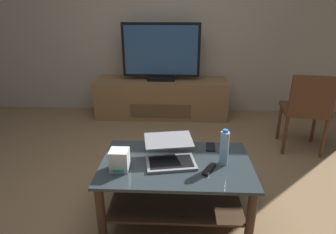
{
  "coord_description": "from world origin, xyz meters",
  "views": [
    {
      "loc": [
        0.15,
        -1.87,
        1.51
      ],
      "look_at": [
        0.05,
        0.41,
        0.6
      ],
      "focal_mm": 30.65,
      "sensor_mm": 36.0,
      "label": 1
    }
  ],
  "objects": [
    {
      "name": "back_wall",
      "position": [
        0.0,
        2.31,
        1.4
      ],
      "size": [
        6.4,
        0.12,
        2.8
      ],
      "primitive_type": "cube",
      "color": "#B2A38C",
      "rests_on": "ground"
    },
    {
      "name": "laptop",
      "position": [
        0.09,
        -0.06,
        0.51
      ],
      "size": [
        0.4,
        0.4,
        0.15
      ],
      "color": "gray",
      "rests_on": "coffee_table"
    },
    {
      "name": "cell_phone",
      "position": [
        0.4,
        0.16,
        0.46
      ],
      "size": [
        0.08,
        0.14,
        0.01
      ],
      "primitive_type": "cube",
      "rotation": [
        0.0,
        0.0,
        -0.07
      ],
      "color": "black",
      "rests_on": "coffee_table"
    },
    {
      "name": "media_cabinet",
      "position": [
        -0.11,
        1.99,
        0.26
      ],
      "size": [
        1.81,
        0.5,
        0.53
      ],
      "color": "olive",
      "rests_on": "ground"
    },
    {
      "name": "router_box",
      "position": [
        -0.25,
        -0.19,
        0.53
      ],
      "size": [
        0.13,
        0.12,
        0.15
      ],
      "color": "white",
      "rests_on": "coffee_table"
    },
    {
      "name": "television",
      "position": [
        -0.11,
        1.97,
        0.89
      ],
      "size": [
        1.04,
        0.2,
        0.76
      ],
      "color": "black",
      "rests_on": "media_cabinet"
    },
    {
      "name": "coffee_table",
      "position": [
        0.13,
        -0.09,
        0.31
      ],
      "size": [
        1.07,
        0.67,
        0.45
      ],
      "color": "#2D383D",
      "rests_on": "ground"
    },
    {
      "name": "tv_remote",
      "position": [
        0.36,
        -0.18,
        0.46
      ],
      "size": [
        0.11,
        0.16,
        0.02
      ],
      "primitive_type": "cube",
      "rotation": [
        0.0,
        0.0,
        -0.45
      ],
      "color": "black",
      "rests_on": "coffee_table"
    },
    {
      "name": "dining_chair",
      "position": [
        1.47,
        0.99,
        0.5
      ],
      "size": [
        0.5,
        0.5,
        0.87
      ],
      "color": "#59331E",
      "rests_on": "ground"
    },
    {
      "name": "water_bottle_near",
      "position": [
        0.47,
        -0.09,
        0.58
      ],
      "size": [
        0.06,
        0.06,
        0.26
      ],
      "color": "#99C6E5",
      "rests_on": "coffee_table"
    },
    {
      "name": "ground_plane",
      "position": [
        0.0,
        0.0,
        0.0
      ],
      "size": [
        7.68,
        7.68,
        0.0
      ],
      "primitive_type": "plane",
      "color": "olive"
    }
  ]
}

